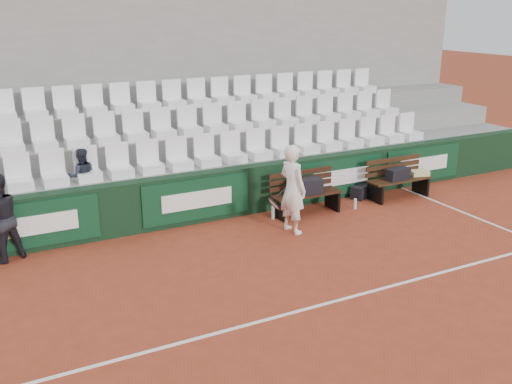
# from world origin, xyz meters

# --- Properties ---
(ground) EXTENTS (80.00, 80.00, 0.00)m
(ground) POSITION_xyz_m (0.00, 0.00, 0.00)
(ground) COLOR #973922
(ground) RESTS_ON ground
(court_baseline) EXTENTS (18.00, 0.06, 0.01)m
(court_baseline) POSITION_xyz_m (0.00, 0.00, 0.00)
(court_baseline) COLOR white
(court_baseline) RESTS_ON ground
(back_barrier) EXTENTS (18.00, 0.34, 1.00)m
(back_barrier) POSITION_xyz_m (0.07, 3.99, 0.50)
(back_barrier) COLOR black
(back_barrier) RESTS_ON ground
(grandstand_tier_front) EXTENTS (18.00, 0.95, 1.00)m
(grandstand_tier_front) POSITION_xyz_m (0.00, 4.62, 0.50)
(grandstand_tier_front) COLOR gray
(grandstand_tier_front) RESTS_ON ground
(grandstand_tier_mid) EXTENTS (18.00, 0.95, 1.45)m
(grandstand_tier_mid) POSITION_xyz_m (0.00, 5.58, 0.72)
(grandstand_tier_mid) COLOR gray
(grandstand_tier_mid) RESTS_ON ground
(grandstand_tier_back) EXTENTS (18.00, 0.95, 1.90)m
(grandstand_tier_back) POSITION_xyz_m (0.00, 6.53, 0.95)
(grandstand_tier_back) COLOR gray
(grandstand_tier_back) RESTS_ON ground
(grandstand_rear_wall) EXTENTS (18.00, 0.30, 4.40)m
(grandstand_rear_wall) POSITION_xyz_m (0.00, 7.15, 2.20)
(grandstand_rear_wall) COLOR gray
(grandstand_rear_wall) RESTS_ON ground
(seat_row_front) EXTENTS (11.90, 0.44, 0.63)m
(seat_row_front) POSITION_xyz_m (0.00, 4.45, 1.31)
(seat_row_front) COLOR white
(seat_row_front) RESTS_ON grandstand_tier_front
(seat_row_mid) EXTENTS (11.90, 0.44, 0.63)m
(seat_row_mid) POSITION_xyz_m (0.00, 5.40, 1.77)
(seat_row_mid) COLOR white
(seat_row_mid) RESTS_ON grandstand_tier_mid
(seat_row_back) EXTENTS (11.90, 0.44, 0.63)m
(seat_row_back) POSITION_xyz_m (0.00, 6.35, 2.21)
(seat_row_back) COLOR white
(seat_row_back) RESTS_ON grandstand_tier_back
(bench_left) EXTENTS (1.50, 0.56, 0.45)m
(bench_left) POSITION_xyz_m (2.04, 3.37, 0.23)
(bench_left) COLOR #32190F
(bench_left) RESTS_ON ground
(bench_right) EXTENTS (1.50, 0.56, 0.45)m
(bench_right) POSITION_xyz_m (4.44, 3.32, 0.23)
(bench_right) COLOR #372010
(bench_right) RESTS_ON ground
(sports_bag_left) EXTENTS (0.73, 0.36, 0.30)m
(sports_bag_left) POSITION_xyz_m (1.98, 3.36, 0.60)
(sports_bag_left) COLOR black
(sports_bag_left) RESTS_ON bench_left
(sports_bag_right) EXTENTS (0.56, 0.30, 0.25)m
(sports_bag_right) POSITION_xyz_m (4.35, 3.28, 0.58)
(sports_bag_right) COLOR black
(sports_bag_right) RESTS_ON bench_right
(towel) EXTENTS (0.46, 0.38, 0.11)m
(towel) POSITION_xyz_m (5.02, 3.32, 0.50)
(towel) COLOR beige
(towel) RESTS_ON bench_right
(sports_bag_ground) EXTENTS (0.55, 0.46, 0.29)m
(sports_bag_ground) POSITION_xyz_m (3.68, 3.70, 0.15)
(sports_bag_ground) COLOR black
(sports_bag_ground) RESTS_ON ground
(water_bottle_near) EXTENTS (0.08, 0.08, 0.28)m
(water_bottle_near) POSITION_xyz_m (1.28, 3.42, 0.14)
(water_bottle_near) COLOR #B2C4CA
(water_bottle_near) RESTS_ON ground
(water_bottle_far) EXTENTS (0.06, 0.06, 0.22)m
(water_bottle_far) POSITION_xyz_m (3.12, 3.15, 0.11)
(water_bottle_far) COLOR silver
(water_bottle_far) RESTS_ON ground
(tennis_player) EXTENTS (0.76, 0.70, 1.71)m
(tennis_player) POSITION_xyz_m (1.27, 2.65, 0.85)
(tennis_player) COLOR white
(tennis_player) RESTS_ON ground
(spectator_c) EXTENTS (0.57, 0.47, 1.07)m
(spectator_c) POSITION_xyz_m (-2.21, 4.50, 1.53)
(spectator_c) COLOR #212531
(spectator_c) RESTS_ON grandstand_tier_front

